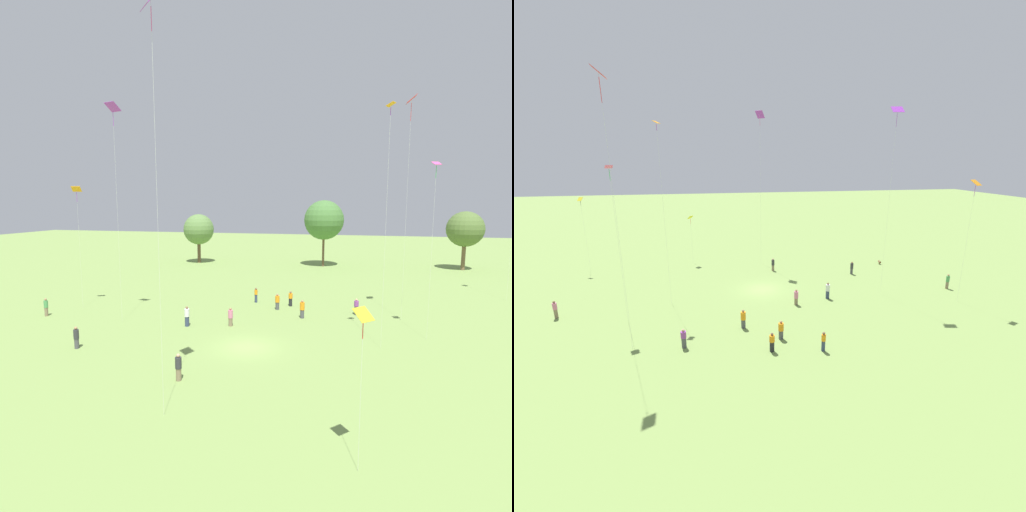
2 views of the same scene
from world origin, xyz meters
The scene contains 21 objects.
ground_plane centered at (0.00, 0.00, 0.00)m, with size 240.00×240.00×0.00m, color #7A994C.
person_0 centered at (21.26, 3.81, 0.91)m, with size 0.55×0.55×1.82m.
person_1 centered at (-2.71, -6.83, 0.89)m, with size 0.58×0.58×1.80m.
person_2 centered at (8.50, 11.77, 0.83)m, with size 0.65×0.65×1.70m.
person_3 centered at (0.23, 11.87, 0.85)m, with size 0.55×0.55×1.74m.
person_4 centered at (-2.77, 14.41, 0.86)m, with size 0.50×0.50×1.72m.
person_5 centered at (1.38, 13.70, 0.82)m, with size 0.63×0.63×1.68m.
person_6 centered at (-12.99, -3.42, 0.88)m, with size 0.50×0.50×1.78m.
person_7 centered at (-2.93, 5.07, 0.86)m, with size 0.62×0.62×1.76m.
person_8 centered at (-6.86, 4.05, 0.93)m, with size 0.64×0.64×1.89m.
person_9 centered at (3.24, 9.26, 0.90)m, with size 0.55×0.55×1.84m.
person_10 centered at (-22.18, 3.81, 0.92)m, with size 0.54×0.54×1.84m.
kite_0 centered at (-13.48, 3.76, 19.21)m, with size 1.34×1.20×20.37m.
kite_1 centered at (14.25, 5.44, 13.33)m, with size 0.81×0.78×14.71m.
kite_2 centered at (-20.68, 7.51, 12.37)m, with size 1.16×1.07×13.19m.
kite_3 centered at (22.83, -12.34, 9.32)m, with size 0.77×0.68×10.19m.
kite_5 centered at (-1.67, -11.00, 20.07)m, with size 1.34×1.32×21.44m.
kite_6 centered at (12.79, 10.90, 19.84)m, with size 0.90×1.12×21.22m.
kite_7 centered at (8.48, -13.18, 6.62)m, with size 0.94×0.94×7.14m.
kite_8 centered at (10.35, 2.25, 16.49)m, with size 0.77×0.79×18.69m.
dog_0 centered at (-19.01, -7.03, 0.33)m, with size 0.35×0.70×0.51m.
Camera 2 is at (6.10, 38.10, 15.27)m, focal length 24.00 mm.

